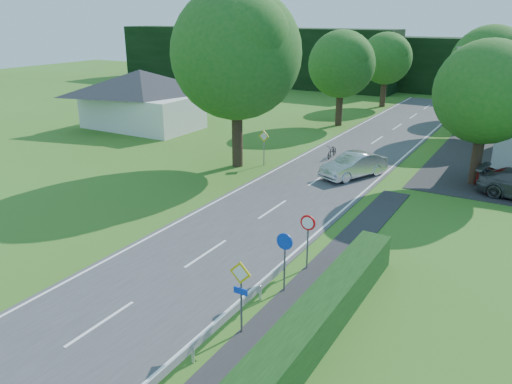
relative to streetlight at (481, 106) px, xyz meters
The scene contains 19 objects.
road 13.59m from the streetlight, 128.88° to the right, with size 7.00×80.00×0.04m, color #3C3C3F.
line_edge_left 15.73m from the streetlight, 138.52° to the right, with size 0.12×80.00×0.01m, color white.
line_edge_right 11.95m from the streetlight, 115.70° to the right, with size 0.12×80.00×0.01m, color white.
line_centre 13.58m from the streetlight, 128.88° to the right, with size 0.12×80.00×0.01m, color white, non-canonical shape.
tree_main 15.35m from the streetlight, 156.89° to the right, with size 9.40×9.40×11.64m, color #1B5519, non-canonical shape.
tree_left_far 16.45m from the streetlight, 142.56° to the left, with size 7.00×7.00×8.58m, color #1B5519, non-canonical shape.
tree_right_far 12.05m from the streetlight, 95.06° to the left, with size 7.40×7.40×9.09m, color #1B5519, non-canonical shape.
tree_left_back 25.34m from the streetlight, 119.73° to the left, with size 6.60×6.60×8.07m, color #1B5519, non-canonical shape.
tree_right_back 20.12m from the streetlight, 95.89° to the left, with size 6.20×6.20×7.56m, color #1B5519, non-canonical shape.
tree_right_mid 2.05m from the streetlight, 77.66° to the right, with size 7.00×7.00×8.58m, color #1B5519, non-canonical shape.
treeline_left 48.22m from the streetlight, 138.42° to the left, with size 44.00×6.00×8.00m, color black.
bungalow_left 28.12m from the streetlight, behind, with size 11.00×6.50×5.20m.
streetlight is the anchor object (origin of this frame).
sign_priority_right 22.50m from the streetlight, 99.70° to the right, with size 0.78×0.09×2.59m.
sign_roundabout 19.59m from the streetlight, 101.19° to the right, with size 0.64×0.08×2.37m.
sign_speed_limit 17.64m from the streetlight, 102.46° to the right, with size 0.64×0.11×2.37m.
sign_priority_left 13.80m from the streetlight, 158.22° to the right, with size 0.78×0.09×2.44m.
moving_car 8.60m from the streetlight, 144.99° to the right, with size 1.60×4.60×1.51m, color silver.
motorcycle 10.11m from the streetlight, behind, with size 0.62×1.78×0.94m, color black.
Camera 1 is at (11.67, -3.63, 9.76)m, focal length 35.00 mm.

